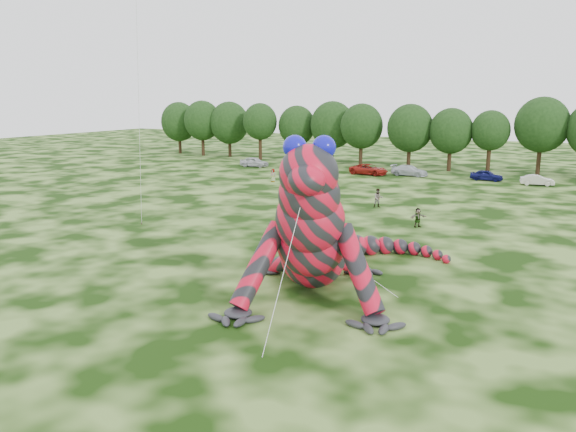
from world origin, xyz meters
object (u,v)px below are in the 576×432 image
(tree_7, at_px, (410,137))
(tree_8, at_px, (450,140))
(tree_5, at_px, (332,132))
(car_5, at_px, (537,180))
(tree_10, at_px, (541,136))
(spectator_4, at_px, (273,175))
(tree_4, at_px, (297,133))
(tree_3, at_px, (260,132))
(car_1, at_px, (300,165))
(inflatable_gecko, at_px, (316,208))
(car_4, at_px, (487,175))
(car_3, at_px, (409,171))
(tree_0, at_px, (179,128))
(spectator_5, at_px, (418,218))
(tree_1, at_px, (203,128))
(tree_2, at_px, (229,129))
(tree_9, at_px, (490,142))
(car_0, at_px, (254,162))
(spectator_1, at_px, (378,198))
(tree_6, at_px, (361,135))
(car_2, at_px, (369,169))

(tree_7, distance_m, tree_8, 5.87)
(tree_5, xyz_separation_m, car_5, (31.24, -9.87, -4.27))
(tree_10, xyz_separation_m, spectator_4, (-28.81, -22.45, -4.44))
(tree_4, relative_size, car_5, 2.37)
(tree_3, relative_size, car_1, 2.36)
(inflatable_gecko, distance_m, car_4, 46.74)
(car_4, distance_m, spectator_4, 27.21)
(inflatable_gecko, height_order, car_3, inflatable_gecko)
(tree_10, distance_m, car_1, 33.08)
(tree_0, relative_size, spectator_5, 5.97)
(inflatable_gecko, bearing_deg, car_1, 97.12)
(tree_1, bearing_deg, spectator_5, -37.46)
(tree_3, xyz_separation_m, tree_8, (31.50, -0.08, -0.25))
(tree_10, bearing_deg, tree_2, 179.79)
(inflatable_gecko, xyz_separation_m, tree_4, (-29.59, 55.45, 0.15))
(tree_5, distance_m, spectator_5, 45.79)
(tree_9, distance_m, car_3, 12.44)
(tree_8, xyz_separation_m, car_0, (-27.23, -8.93, -3.72))
(car_4, bearing_deg, tree_8, 46.88)
(tree_1, bearing_deg, tree_4, 2.02)
(tree_5, xyz_separation_m, tree_7, (13.04, -1.63, -0.16))
(tree_4, xyz_separation_m, tree_5, (6.52, -0.28, 0.37))
(tree_0, xyz_separation_m, tree_10, (61.96, -0.66, 0.50))
(car_4, distance_m, spectator_1, 24.29)
(car_5, bearing_deg, spectator_5, 156.57)
(tree_6, xyz_separation_m, spectator_1, (13.31, -30.32, -3.83))
(tree_1, bearing_deg, car_2, -16.02)
(car_4, xyz_separation_m, spectator_5, (-0.75, -29.85, 0.12))
(car_3, height_order, spectator_4, spectator_4)
(car_2, relative_size, spectator_4, 3.21)
(car_0, relative_size, spectator_5, 2.75)
(tree_9, height_order, spectator_1, tree_9)
(car_5, distance_m, spectator_5, 29.39)
(spectator_1, bearing_deg, tree_7, 67.80)
(tree_0, relative_size, tree_3, 1.01)
(spectator_5, bearing_deg, tree_3, 89.23)
(car_1, xyz_separation_m, car_2, (10.60, -0.17, 0.07))
(spectator_5, bearing_deg, tree_2, 93.09)
(tree_3, height_order, car_3, tree_3)
(car_0, bearing_deg, car_4, -92.07)
(tree_9, xyz_separation_m, tree_10, (6.33, 1.23, 0.91))
(tree_4, relative_size, car_2, 1.73)
(spectator_5, bearing_deg, spectator_4, 98.88)
(spectator_5, bearing_deg, tree_10, 35.37)
(tree_4, relative_size, spectator_4, 5.55)
(tree_2, bearing_deg, tree_8, -2.62)
(tree_0, distance_m, spectator_5, 68.45)
(inflatable_gecko, distance_m, car_1, 50.77)
(tree_0, distance_m, car_1, 33.14)
(tree_6, distance_m, car_2, 10.66)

